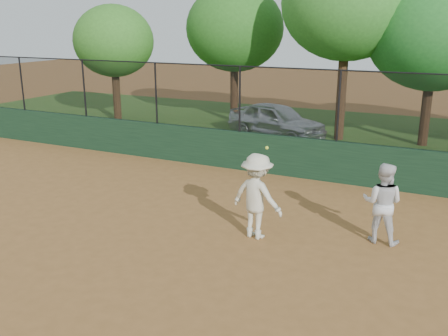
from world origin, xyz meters
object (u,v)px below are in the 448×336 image
at_px(tree_0, 113,41).
at_px(tree_1, 235,29).
at_px(player_second, 382,203).
at_px(parked_car, 276,120).
at_px(tree_2, 347,3).
at_px(tree_3, 435,33).
at_px(player_main, 257,196).

xyz_separation_m(tree_0, tree_1, (4.94, 2.23, 0.55)).
bearing_deg(tree_1, player_second, -52.29).
relative_size(parked_car, tree_0, 0.78).
distance_m(parked_car, tree_0, 8.37).
bearing_deg(player_second, tree_2, -69.35).
height_order(tree_0, tree_3, tree_3).
xyz_separation_m(parked_car, player_main, (2.91, -9.21, 0.22)).
bearing_deg(tree_3, parked_car, -167.45).
height_order(parked_car, tree_1, tree_1).
relative_size(player_main, tree_1, 0.34).
distance_m(player_second, tree_0, 15.88).
xyz_separation_m(player_second, tree_1, (-8.24, 10.66, 3.30)).
relative_size(tree_2, tree_3, 1.17).
relative_size(player_second, tree_0, 0.33).
relative_size(tree_0, tree_3, 0.85).
bearing_deg(tree_1, player_main, -63.30).
height_order(player_main, tree_1, tree_1).
xyz_separation_m(tree_2, tree_3, (3.06, 0.39, -1.02)).
bearing_deg(player_main, parked_car, 107.53).
bearing_deg(player_main, tree_2, 93.32).
bearing_deg(parked_car, player_main, -144.52).
relative_size(player_main, tree_3, 0.34).
height_order(tree_2, tree_3, tree_2).
bearing_deg(parked_car, player_second, -129.33).
distance_m(parked_car, tree_3, 6.47).
relative_size(tree_0, tree_1, 0.86).
xyz_separation_m(player_main, tree_0, (-10.75, 9.34, 2.69)).
height_order(player_main, tree_2, tree_2).
relative_size(tree_1, tree_2, 0.84).
height_order(player_main, tree_3, tree_3).
bearing_deg(tree_0, tree_2, 3.79).
distance_m(tree_0, tree_2, 10.30).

